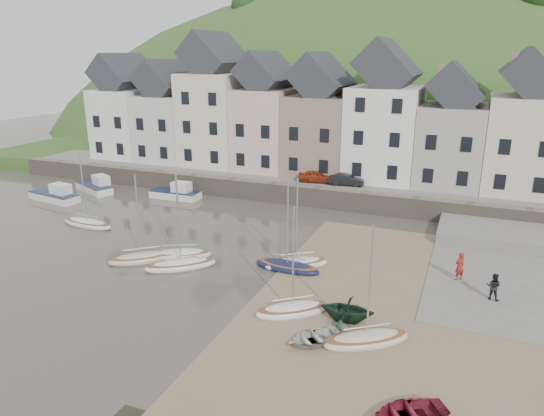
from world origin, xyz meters
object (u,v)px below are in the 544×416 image
at_px(rowboat_green, 347,309).
at_px(rowboat_red, 408,412).
at_px(car_right, 346,180).
at_px(person_dark, 494,287).
at_px(sailboat_0, 87,223).
at_px(rowboat_white, 314,337).
at_px(person_red, 460,266).
at_px(car_left, 316,176).

relative_size(rowboat_green, rowboat_red, 0.91).
relative_size(rowboat_green, car_right, 0.84).
bearing_deg(rowboat_red, person_dark, 130.53).
distance_m(sailboat_0, rowboat_white, 24.30).
xyz_separation_m(rowboat_white, person_dark, (8.08, 8.02, 0.56)).
bearing_deg(rowboat_green, person_red, 140.12).
distance_m(sailboat_0, rowboat_red, 30.31).
height_order(sailboat_0, car_left, sailboat_0).
distance_m(sailboat_0, car_left, 21.14).
bearing_deg(person_red, person_dark, 90.71).
bearing_deg(rowboat_red, person_red, 140.37).
relative_size(sailboat_0, person_red, 3.46).
xyz_separation_m(rowboat_green, person_red, (5.22, 7.39, 0.23)).
bearing_deg(rowboat_white, rowboat_green, 112.39).
bearing_deg(rowboat_red, rowboat_white, -161.09).
distance_m(sailboat_0, rowboat_green, 24.34).
bearing_deg(person_dark, car_right, -39.22).
bearing_deg(car_right, rowboat_green, -172.66).
bearing_deg(car_left, rowboat_red, -165.23).
relative_size(car_left, car_right, 1.01).
relative_size(person_dark, car_right, 0.48).
bearing_deg(person_red, car_left, -89.49).
relative_size(rowboat_green, person_dark, 1.75).
xyz_separation_m(person_red, car_right, (-10.78, 14.40, 1.12)).
xyz_separation_m(rowboat_green, car_left, (-8.60, 21.79, 1.38)).
relative_size(person_dark, car_left, 0.47).
bearing_deg(rowboat_green, rowboat_red, 27.74).
bearing_deg(rowboat_white, rowboat_red, 6.03).
bearing_deg(rowboat_white, sailboat_0, -160.07).
xyz_separation_m(sailboat_0, rowboat_white, (22.41, -9.39, 0.09)).
distance_m(rowboat_green, person_red, 9.05).
relative_size(rowboat_red, person_red, 1.69).
relative_size(rowboat_white, rowboat_green, 1.02).
bearing_deg(car_left, sailboat_0, 126.07).
relative_size(sailboat_0, rowboat_white, 2.22).
distance_m(sailboat_0, person_dark, 30.53).
bearing_deg(sailboat_0, rowboat_green, -16.21).
distance_m(rowboat_red, car_right, 29.70).
height_order(rowboat_white, rowboat_green, rowboat_green).
bearing_deg(person_red, rowboat_white, 14.96).
bearing_deg(rowboat_green, car_right, -170.33).
height_order(sailboat_0, rowboat_green, sailboat_0).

